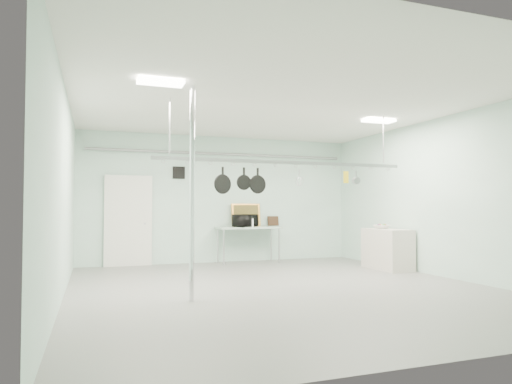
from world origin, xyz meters
name	(u,v)px	position (x,y,z in m)	size (l,w,h in m)	color
floor	(282,288)	(0.00, 0.00, 0.00)	(8.00, 8.00, 0.00)	gray
ceiling	(282,104)	(0.00, 0.00, 3.19)	(7.00, 8.00, 0.02)	silver
back_wall	(221,199)	(0.00, 3.99, 1.60)	(7.00, 0.02, 3.20)	silver
right_wall	(444,197)	(3.49, 0.00, 1.60)	(0.02, 8.00, 3.20)	silver
door	(128,222)	(-2.30, 3.94, 1.05)	(1.10, 0.10, 2.20)	silver
wall_vent	(179,173)	(-1.10, 3.97, 2.25)	(0.30, 0.04, 0.30)	black
conduit_pipe	(222,154)	(0.00, 3.90, 2.75)	(0.07, 0.07, 6.60)	gray
chrome_pole	(192,193)	(-1.70, -0.60, 1.60)	(0.08, 0.08, 3.20)	silver
prep_table	(248,229)	(0.60, 3.60, 0.83)	(1.60, 0.70, 0.91)	#9EBAAA
side_cabinet	(387,249)	(3.15, 1.40, 0.45)	(0.60, 1.20, 0.90)	beige
pot_rack	(286,161)	(0.20, 0.30, 2.23)	(4.80, 0.06, 1.00)	#B7B7BC
light_panel_left	(161,82)	(-2.20, -0.80, 3.16)	(0.65, 0.30, 0.05)	white
light_panel_right	(379,121)	(2.40, 0.60, 3.16)	(0.65, 0.30, 0.05)	white
microwave	(245,221)	(0.47, 3.47, 1.06)	(0.55, 0.38, 0.31)	black
coffee_canister	(251,223)	(0.59, 3.40, 1.01)	(0.16, 0.16, 0.21)	white
painting_large	(246,215)	(0.63, 3.90, 1.20)	(0.78, 0.05, 0.58)	#C28234
painting_small	(273,221)	(1.39, 3.90, 1.03)	(0.30, 0.04, 0.25)	black
fruit_bowl	(382,227)	(3.13, 1.56, 0.94)	(0.36, 0.36, 0.09)	silver
skillet_left	(223,180)	(-0.98, 0.30, 1.86)	(0.34, 0.06, 0.45)	black
skillet_mid	(244,178)	(-0.60, 0.30, 1.90)	(0.26, 0.06, 0.37)	black
skillet_right	(258,181)	(-0.34, 0.30, 1.86)	(0.33, 0.06, 0.45)	black
whisk	(299,178)	(0.47, 0.30, 1.92)	(0.16, 0.16, 0.32)	#B3B4B8
grater	(346,177)	(1.45, 0.30, 1.96)	(0.10, 0.02, 0.25)	yellow
saucepan	(356,178)	(1.67, 0.30, 1.96)	(0.13, 0.09, 0.25)	silver
fruit_cluster	(382,225)	(3.13, 1.56, 0.98)	(0.24, 0.24, 0.09)	#9E1D0E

